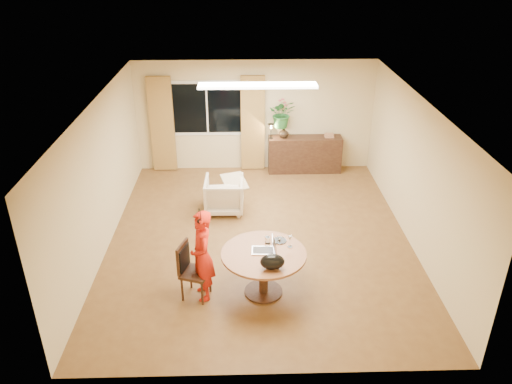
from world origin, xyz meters
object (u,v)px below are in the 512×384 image
dining_table (264,262)px  child (202,256)px  armchair (224,195)px  dining_chair (195,271)px  sideboard (305,154)px

dining_table → child: size_ratio=0.88×
armchair → dining_chair: bearing=83.8°
dining_chair → armchair: bearing=101.0°
armchair → sideboard: bearing=-132.9°
dining_table → dining_chair: size_ratio=1.41×
dining_chair → dining_table: bearing=21.8°
dining_table → child: (-0.93, -0.05, 0.16)m
child → sideboard: (2.09, 4.65, -0.31)m
child → dining_table: bearing=78.4°
child → sideboard: size_ratio=0.86×
dining_table → dining_chair: 1.05m
armchair → sideboard: sideboard is taller
dining_table → sideboard: (1.17, 4.60, -0.15)m
dining_table → child: child is taller
dining_table → sideboard: bearing=75.8°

